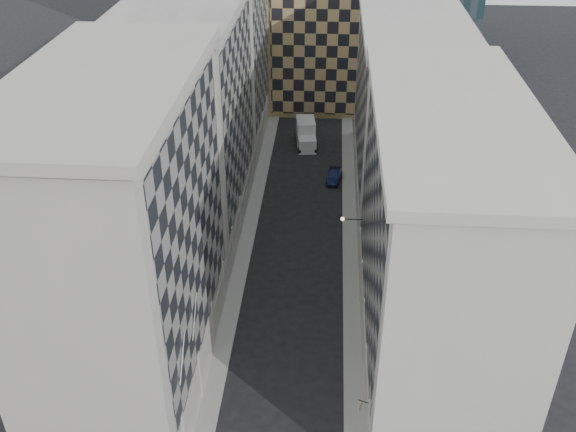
% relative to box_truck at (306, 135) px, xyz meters
% --- Properties ---
extents(sidewalk_west, '(1.50, 100.00, 0.15)m').
position_rel_box_truck_xyz_m(sidewalk_west, '(-4.98, -22.29, -1.31)').
color(sidewalk_west, gray).
rests_on(sidewalk_west, ground).
extents(sidewalk_east, '(1.50, 100.00, 0.15)m').
position_rel_box_truck_xyz_m(sidewalk_east, '(5.52, -22.29, -1.31)').
color(sidewalk_east, gray).
rests_on(sidewalk_east, ground).
extents(bldg_left_a, '(10.80, 22.80, 23.70)m').
position_rel_box_truck_xyz_m(bldg_left_a, '(-10.61, -41.29, 10.44)').
color(bldg_left_a, '#A6A296').
rests_on(bldg_left_a, ground).
extents(bldg_left_b, '(10.80, 22.80, 22.70)m').
position_rel_box_truck_xyz_m(bldg_left_b, '(-10.61, -19.29, 9.94)').
color(bldg_left_b, gray).
rests_on(bldg_left_b, ground).
extents(bldg_left_c, '(10.80, 22.80, 21.70)m').
position_rel_box_truck_xyz_m(bldg_left_c, '(-10.61, 2.71, 9.44)').
color(bldg_left_c, '#A6A296').
rests_on(bldg_left_c, ground).
extents(bldg_right_a, '(10.80, 26.80, 20.70)m').
position_rel_box_truck_xyz_m(bldg_right_a, '(11.15, -37.29, 8.94)').
color(bldg_right_a, '#B8B4A8').
rests_on(bldg_right_a, ground).
extents(bldg_right_b, '(10.80, 28.80, 19.70)m').
position_rel_box_truck_xyz_m(bldg_right_b, '(11.16, -10.29, 8.47)').
color(bldg_right_b, '#B8B4A8').
rests_on(bldg_right_b, ground).
extents(tan_block, '(16.80, 14.80, 18.80)m').
position_rel_box_truck_xyz_m(tan_block, '(2.27, 15.61, 8.05)').
color(tan_block, '#A08555').
rests_on(tan_block, ground).
extents(flagpoles_left, '(0.10, 6.33, 2.33)m').
position_rel_box_truck_xyz_m(flagpoles_left, '(-5.63, -46.29, 6.62)').
color(flagpoles_left, gray).
rests_on(flagpoles_left, ground).
extents(bracket_lamp, '(1.98, 0.36, 0.36)m').
position_rel_box_truck_xyz_m(bracket_lamp, '(4.65, -28.29, 4.82)').
color(bracket_lamp, black).
rests_on(bracket_lamp, ground).
extents(box_truck, '(3.02, 6.02, 3.17)m').
position_rel_box_truck_xyz_m(box_truck, '(0.00, 0.00, 0.00)').
color(box_truck, silver).
rests_on(box_truck, ground).
extents(dark_car, '(1.84, 4.10, 1.31)m').
position_rel_box_truck_xyz_m(dark_car, '(3.77, -9.81, -0.73)').
color(dark_car, black).
rests_on(dark_car, ground).
extents(shop_sign, '(0.76, 0.67, 0.77)m').
position_rel_box_truck_xyz_m(shop_sign, '(5.69, -47.51, 2.46)').
color(shop_sign, black).
rests_on(shop_sign, ground).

